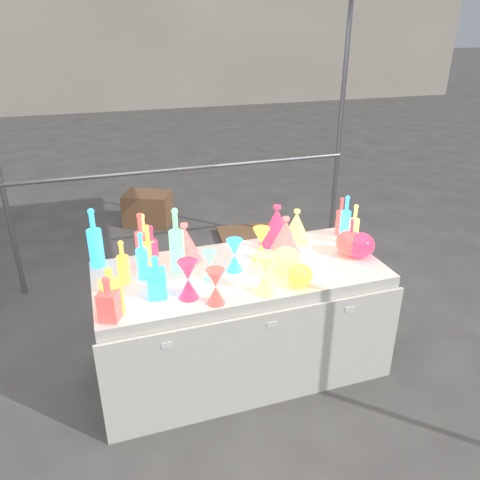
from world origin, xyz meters
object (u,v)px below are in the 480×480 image
object	(u,v)px
bottle_0	(149,246)
lampshade_0	(185,242)
display_table	(240,320)
cardboard_box_closed	(148,209)
globe_0	(300,276)
decanter_0	(111,290)
hourglass_0	(216,287)

from	to	relation	value
bottle_0	lampshade_0	world-z (taller)	bottle_0
lampshade_0	display_table	bearing A→B (deg)	-32.11
display_table	lampshade_0	world-z (taller)	lampshade_0
lampshade_0	bottle_0	bearing A→B (deg)	-168.32
cardboard_box_closed	display_table	bearing A→B (deg)	-60.87
globe_0	decanter_0	bearing A→B (deg)	176.56
cardboard_box_closed	hourglass_0	world-z (taller)	hourglass_0
hourglass_0	lampshade_0	world-z (taller)	lampshade_0
decanter_0	globe_0	xyz separation A→B (m)	(1.06, -0.06, -0.07)
bottle_0	lampshade_0	bearing A→B (deg)	5.19
display_table	bottle_0	bearing A→B (deg)	157.85
cardboard_box_closed	globe_0	world-z (taller)	globe_0
globe_0	hourglass_0	bearing A→B (deg)	-176.68
lampshade_0	decanter_0	bearing A→B (deg)	-130.09
bottle_0	globe_0	size ratio (longest dim) A/B	1.92
bottle_0	decanter_0	world-z (taller)	bottle_0
cardboard_box_closed	globe_0	size ratio (longest dim) A/B	3.44
cardboard_box_closed	globe_0	xyz separation A→B (m)	(0.50, -3.05, 0.62)
bottle_0	hourglass_0	distance (m)	0.61
globe_0	lampshade_0	size ratio (longest dim) A/B	0.59
decanter_0	lampshade_0	size ratio (longest dim) A/B	1.03
bottle_0	globe_0	world-z (taller)	bottle_0
display_table	cardboard_box_closed	bearing A→B (deg)	94.78
display_table	bottle_0	distance (m)	0.77
display_table	globe_0	bearing A→B (deg)	-47.91
decanter_0	globe_0	bearing A→B (deg)	-10.51
cardboard_box_closed	hourglass_0	bearing A→B (deg)	-66.01
display_table	globe_0	xyz separation A→B (m)	(0.27, -0.30, 0.44)
bottle_0	hourglass_0	bearing A→B (deg)	-62.54
hourglass_0	lampshade_0	distance (m)	0.57
decanter_0	hourglass_0	distance (m)	0.55
decanter_0	lampshade_0	bearing A→B (deg)	36.36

